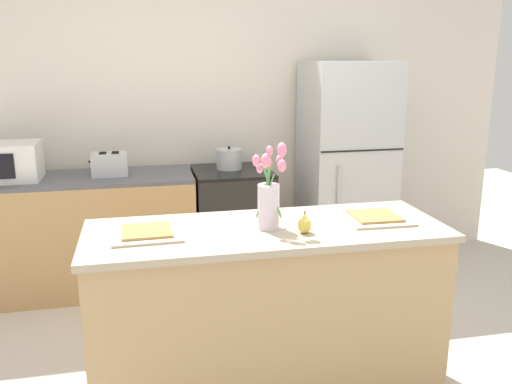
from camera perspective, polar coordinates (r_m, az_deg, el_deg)
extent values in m
cube|color=silver|center=(4.57, -4.70, 8.83)|extent=(5.20, 0.08, 2.70)
cube|color=tan|center=(2.90, 1.07, -12.96)|extent=(1.76, 0.62, 0.91)
cube|color=tan|center=(2.72, 1.12, -4.09)|extent=(1.80, 0.66, 0.03)
cube|color=tan|center=(4.35, -17.75, -4.45)|extent=(1.68, 0.60, 0.87)
cube|color=#515156|center=(4.23, -18.21, 1.33)|extent=(1.68, 0.60, 0.03)
cube|color=black|center=(4.38, -2.46, -3.59)|extent=(0.60, 0.60, 0.88)
cube|color=black|center=(4.26, -2.53, 2.18)|extent=(0.60, 0.60, 0.02)
cube|color=black|center=(4.11, -1.73, -5.30)|extent=(0.42, 0.01, 0.29)
cube|color=#B7BABC|center=(4.52, 9.44, 2.42)|extent=(0.68, 0.64, 1.73)
cube|color=black|center=(4.19, 11.17, 4.30)|extent=(0.67, 0.01, 0.01)
cylinder|color=#B2B5B7|center=(4.21, 8.62, -2.30)|extent=(0.02, 0.02, 0.75)
cylinder|color=silver|center=(2.66, 1.33, -1.56)|extent=(0.11, 0.11, 0.22)
cylinder|color=#569E4C|center=(2.64, 1.54, 0.68)|extent=(0.11, 0.03, 0.31)
ellipsoid|color=pink|center=(2.60, 2.74, 4.47)|extent=(0.05, 0.05, 0.07)
cylinder|color=#569E4C|center=(2.66, 1.66, 0.19)|extent=(0.10, 0.07, 0.25)
ellipsoid|color=pink|center=(2.67, 2.51, 3.36)|extent=(0.04, 0.04, 0.06)
cylinder|color=#569E4C|center=(2.66, 1.32, -0.09)|extent=(0.02, 0.08, 0.24)
ellipsoid|color=pink|center=(2.66, 1.28, 3.00)|extent=(0.04, 0.04, 0.06)
cylinder|color=#569E4C|center=(2.66, 1.12, -0.23)|extent=(0.06, 0.09, 0.22)
ellipsoid|color=pink|center=(2.66, 0.40, 2.54)|extent=(0.03, 0.03, 0.05)
cylinder|color=#569E4C|center=(2.64, 0.87, 0.13)|extent=(0.09, 0.01, 0.27)
ellipsoid|color=pink|center=(2.59, 0.02, 3.32)|extent=(0.04, 0.04, 0.06)
cylinder|color=#569E4C|center=(2.62, 1.15, 0.00)|extent=(0.03, 0.04, 0.27)
ellipsoid|color=pink|center=(2.57, 1.04, 3.34)|extent=(0.05, 0.05, 0.07)
cylinder|color=#569E4C|center=(2.62, 1.34, 0.62)|extent=(0.02, 0.05, 0.32)
ellipsoid|color=pink|center=(2.57, 1.36, 4.36)|extent=(0.03, 0.03, 0.05)
cylinder|color=#569E4C|center=(2.63, 1.68, -0.04)|extent=(0.08, 0.09, 0.24)
ellipsoid|color=pink|center=(2.57, 2.75, 2.79)|extent=(0.04, 0.04, 0.06)
ellipsoid|color=#E5CC4C|center=(2.63, 5.13, -3.51)|extent=(0.07, 0.07, 0.08)
cone|color=#E5CC4C|center=(2.61, 5.15, -2.58)|extent=(0.04, 0.04, 0.03)
cylinder|color=brown|center=(2.61, 5.16, -2.15)|extent=(0.01, 0.01, 0.02)
cube|color=beige|center=(2.66, -11.43, -4.27)|extent=(0.34, 0.34, 0.01)
cube|color=#A37A42|center=(2.65, -11.45, -4.03)|extent=(0.24, 0.24, 0.01)
cube|color=beige|center=(2.91, 12.41, -2.69)|extent=(0.34, 0.34, 0.01)
cube|color=#A37A42|center=(2.91, 12.42, -2.46)|extent=(0.24, 0.24, 0.01)
cube|color=#B7BABC|center=(4.19, -15.14, 2.84)|extent=(0.26, 0.18, 0.17)
cube|color=black|center=(4.18, -15.84, 3.95)|extent=(0.05, 0.11, 0.01)
cube|color=black|center=(4.17, -14.59, 4.02)|extent=(0.05, 0.11, 0.01)
cube|color=black|center=(4.20, -17.07, 3.08)|extent=(0.02, 0.02, 0.02)
cylinder|color=#B2B5B7|center=(4.29, -2.83, 3.41)|extent=(0.20, 0.20, 0.15)
cylinder|color=#B2B5B7|center=(4.27, -2.85, 4.46)|extent=(0.21, 0.21, 0.01)
sphere|color=black|center=(4.27, -2.85, 4.71)|extent=(0.02, 0.02, 0.02)
cube|color=white|center=(4.28, -24.92, 2.92)|extent=(0.48, 0.36, 0.27)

